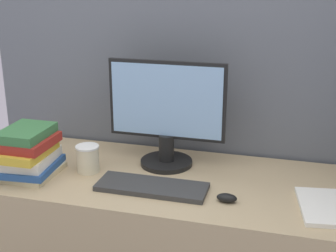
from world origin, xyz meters
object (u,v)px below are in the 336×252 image
monitor (167,117)px  book_stack (26,153)px  coffee_cup (88,159)px  keyboard (152,187)px  mouse (227,198)px

monitor → book_stack: size_ratio=1.88×
monitor → book_stack: monitor is taller
monitor → coffee_cup: size_ratio=4.38×
monitor → keyboard: bearing=-87.5°
book_stack → monitor: bearing=25.4°
keyboard → book_stack: book_stack is taller
coffee_cup → book_stack: bearing=-159.0°
monitor → keyboard: 0.33m
keyboard → book_stack: bearing=-179.9°
book_stack → keyboard: bearing=0.1°
keyboard → book_stack: (-0.55, -0.00, 0.08)m
book_stack → mouse: bearing=-1.8°
keyboard → coffee_cup: 0.33m
monitor → coffee_cup: 0.38m
mouse → book_stack: bearing=178.2°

